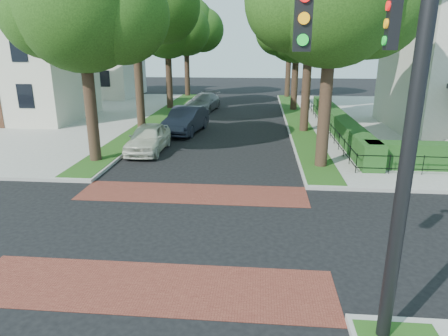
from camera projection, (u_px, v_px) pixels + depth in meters
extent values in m
plane|color=black|center=(177.00, 229.00, 12.77)|extent=(120.00, 120.00, 0.00)
cube|color=maroon|center=(193.00, 193.00, 15.81)|extent=(9.00, 2.20, 0.01)
cube|color=maroon|center=(150.00, 287.00, 9.72)|extent=(9.00, 2.20, 0.01)
cube|color=#284A15|center=(297.00, 119.00, 30.42)|extent=(1.60, 29.80, 0.02)
cube|color=#284A15|center=(158.00, 117.00, 31.34)|extent=(1.60, 29.80, 0.02)
cylinder|color=black|center=(326.00, 87.00, 17.82)|extent=(0.56, 0.56, 7.35)
sphere|color=#1A370F|center=(372.00, 3.00, 16.92)|extent=(4.65, 4.65, 4.65)
sphere|color=#1A370F|center=(296.00, 0.00, 16.69)|extent=(4.34, 4.34, 4.34)
cylinder|color=black|center=(307.00, 71.00, 25.37)|extent=(0.56, 0.56, 7.70)
sphere|color=#1A370F|center=(311.00, 2.00, 24.16)|extent=(6.60, 6.60, 6.60)
sphere|color=#1A370F|center=(340.00, 10.00, 24.41)|extent=(4.95, 4.95, 4.95)
sphere|color=#1A370F|center=(284.00, 8.00, 24.20)|extent=(4.62, 4.62, 4.62)
cylinder|color=black|center=(295.00, 71.00, 34.09)|extent=(0.56, 0.56, 6.65)
sphere|color=#1A370F|center=(297.00, 27.00, 33.04)|extent=(5.80, 5.80, 5.80)
sphere|color=#1A370F|center=(316.00, 32.00, 33.31)|extent=(4.35, 4.35, 4.35)
sphere|color=#1A370F|center=(280.00, 31.00, 33.06)|extent=(4.06, 4.06, 4.06)
sphere|color=#1A370F|center=(297.00, 22.00, 34.26)|extent=(3.77, 3.77, 3.77)
cylinder|color=black|center=(288.00, 64.00, 42.59)|extent=(0.56, 0.56, 7.00)
sphere|color=#1A370F|center=(290.00, 27.00, 41.49)|extent=(6.00, 6.00, 6.00)
sphere|color=#1A370F|center=(306.00, 31.00, 41.75)|extent=(4.50, 4.50, 4.50)
sphere|color=#1A370F|center=(276.00, 30.00, 41.52)|extent=(4.20, 4.20, 4.20)
sphere|color=#1A370F|center=(290.00, 23.00, 42.76)|extent=(3.90, 3.90, 3.90)
cylinder|color=black|center=(89.00, 89.00, 18.80)|extent=(0.56, 0.56, 7.00)
sphere|color=#1A370F|center=(81.00, 4.00, 17.70)|extent=(6.00, 6.00, 6.00)
sphere|color=#1A370F|center=(120.00, 14.00, 17.97)|extent=(4.50, 4.50, 4.50)
sphere|color=#1A370F|center=(47.00, 11.00, 17.73)|extent=(4.20, 4.20, 4.20)
cylinder|color=black|center=(138.00, 68.00, 26.26)|extent=(0.56, 0.56, 8.05)
sphere|color=#1A370F|center=(163.00, 5.00, 25.24)|extent=(4.80, 4.80, 4.80)
sphere|color=#1A370F|center=(108.00, 3.00, 25.02)|extent=(4.48, 4.48, 4.48)
cylinder|color=black|center=(169.00, 69.00, 34.99)|extent=(0.56, 0.56, 6.86)
sphere|color=#1A370F|center=(167.00, 25.00, 33.91)|extent=(5.60, 5.60, 5.60)
sphere|color=#1A370F|center=(186.00, 30.00, 34.18)|extent=(4.20, 4.20, 4.20)
sphere|color=#1A370F|center=(150.00, 29.00, 33.93)|extent=(3.92, 3.92, 3.92)
sphere|color=#1A370F|center=(171.00, 20.00, 35.08)|extent=(3.64, 3.64, 3.64)
cylinder|color=black|center=(187.00, 63.00, 43.51)|extent=(0.56, 0.56, 7.14)
sphere|color=#1A370F|center=(186.00, 26.00, 42.38)|extent=(6.20, 6.20, 6.20)
sphere|color=#1A370F|center=(202.00, 30.00, 42.64)|extent=(4.65, 4.65, 4.65)
sphere|color=#1A370F|center=(171.00, 29.00, 42.41)|extent=(4.34, 4.34, 4.34)
sphere|color=#1A370F|center=(189.00, 22.00, 43.70)|extent=(4.03, 4.03, 4.03)
cube|color=#1A4317|center=(338.00, 122.00, 26.15)|extent=(1.00, 18.00, 1.20)
cube|color=beige|center=(21.00, 75.00, 30.19)|extent=(9.00, 8.00, 6.50)
cube|color=maroon|center=(35.00, 0.00, 26.93)|extent=(0.80, 0.80, 3.64)
cube|color=beige|center=(95.00, 66.00, 43.50)|extent=(9.00, 8.00, 6.50)
cube|color=maroon|center=(110.00, 15.00, 40.24)|extent=(0.80, 0.80, 3.64)
cylinder|color=black|center=(410.00, 138.00, 6.72)|extent=(0.26, 0.26, 8.00)
cube|color=black|center=(303.00, 19.00, 6.32)|extent=(0.28, 0.22, 1.00)
cylinder|color=orange|center=(304.00, 18.00, 6.20)|extent=(0.18, 0.05, 0.18)
cylinder|color=#0CB226|center=(303.00, 40.00, 6.29)|extent=(0.18, 0.05, 0.18)
cube|color=black|center=(393.00, 23.00, 7.78)|extent=(0.22, 0.28, 1.00)
cylinder|color=red|center=(388.00, 6.00, 7.69)|extent=(0.05, 0.18, 0.18)
cylinder|color=orange|center=(386.00, 23.00, 7.79)|extent=(0.05, 0.18, 0.18)
cylinder|color=#0CB226|center=(384.00, 41.00, 7.88)|extent=(0.05, 0.18, 0.18)
imported|color=silver|center=(148.00, 138.00, 21.72)|extent=(1.80, 4.47, 1.52)
imported|color=#1F222F|center=(186.00, 120.00, 26.42)|extent=(2.50, 5.34, 1.69)
imported|color=slate|center=(204.00, 102.00, 35.27)|extent=(2.78, 5.37, 1.49)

